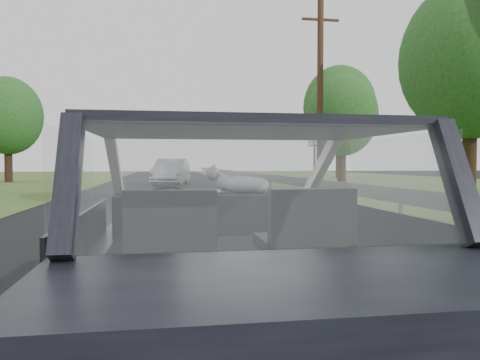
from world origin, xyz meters
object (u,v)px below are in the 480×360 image
object	(u,v)px
subject_car	(232,243)
highway_sign	(314,161)
utility_pole	(320,97)
cat	(243,184)
other_car	(171,172)

from	to	relation	value
subject_car	highway_sign	size ratio (longest dim) A/B	1.47
utility_pole	subject_car	bearing A→B (deg)	-110.81
cat	highway_sign	xyz separation A→B (m)	(6.61, 18.11, 0.28)
other_car	cat	bearing A→B (deg)	-79.61
subject_car	highway_sign	xyz separation A→B (m)	(6.79, 18.74, 0.63)
other_car	utility_pole	world-z (taller)	utility_pole
subject_car	cat	xyz separation A→B (m)	(0.18, 0.63, 0.35)
utility_pole	cat	bearing A→B (deg)	-111.00
subject_car	other_car	xyz separation A→B (m)	(0.02, 23.90, 0.03)
other_car	subject_car	bearing A→B (deg)	-80.05
other_car	utility_pole	distance (m)	10.18
subject_car	other_car	size ratio (longest dim) A/B	0.87
cat	utility_pole	xyz separation A→B (m)	(6.16, 16.04, 3.07)
subject_car	highway_sign	bearing A→B (deg)	70.09
highway_sign	subject_car	bearing A→B (deg)	-122.75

